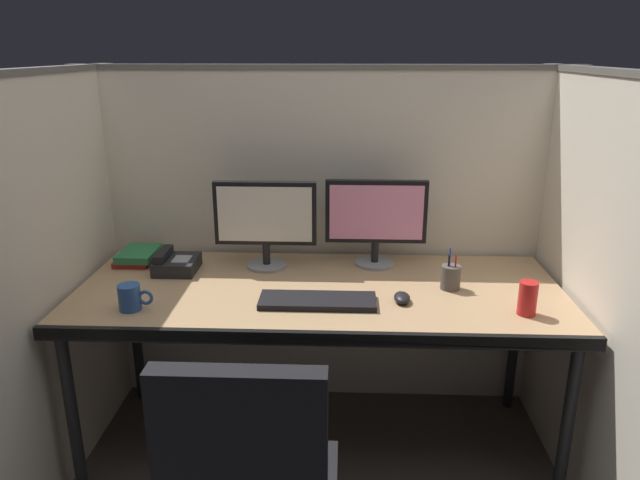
{
  "coord_description": "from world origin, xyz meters",
  "views": [
    {
      "loc": [
        0.09,
        -1.85,
        1.63
      ],
      "look_at": [
        0.0,
        0.35,
        0.92
      ],
      "focal_mm": 33.06,
      "sensor_mm": 36.0,
      "label": 1
    }
  ],
  "objects": [
    {
      "name": "cubicle_partition_rear",
      "position": [
        0.0,
        0.74,
        0.79
      ],
      "size": [
        2.21,
        0.06,
        1.57
      ],
      "color": "beige",
      "rests_on": "ground"
    },
    {
      "name": "cubicle_partition_left",
      "position": [
        -0.99,
        0.2,
        0.79
      ],
      "size": [
        0.06,
        1.41,
        1.57
      ],
      "color": "beige",
      "rests_on": "ground"
    },
    {
      "name": "cubicle_partition_right",
      "position": [
        0.99,
        0.2,
        0.79
      ],
      "size": [
        0.06,
        1.41,
        1.57
      ],
      "color": "beige",
      "rests_on": "ground"
    },
    {
      "name": "desk",
      "position": [
        0.0,
        0.29,
        0.69
      ],
      "size": [
        1.9,
        0.8,
        0.74
      ],
      "color": "tan",
      "rests_on": "ground"
    },
    {
      "name": "monitor_left",
      "position": [
        -0.24,
        0.52,
        0.96
      ],
      "size": [
        0.43,
        0.17,
        0.37
      ],
      "color": "gray",
      "rests_on": "desk"
    },
    {
      "name": "monitor_right",
      "position": [
        0.23,
        0.57,
        0.96
      ],
      "size": [
        0.43,
        0.17,
        0.37
      ],
      "color": "gray",
      "rests_on": "desk"
    },
    {
      "name": "keyboard_main",
      "position": [
        0.0,
        0.14,
        0.75
      ],
      "size": [
        0.43,
        0.15,
        0.02
      ],
      "primitive_type": "cube",
      "color": "black",
      "rests_on": "desk"
    },
    {
      "name": "computer_mouse",
      "position": [
        0.31,
        0.17,
        0.76
      ],
      "size": [
        0.06,
        0.1,
        0.04
      ],
      "color": "black",
      "rests_on": "desk"
    },
    {
      "name": "coffee_mug",
      "position": [
        -0.67,
        0.06,
        0.79
      ],
      "size": [
        0.13,
        0.08,
        0.09
      ],
      "color": "#264C8C",
      "rests_on": "desk"
    },
    {
      "name": "desk_phone",
      "position": [
        -0.61,
        0.45,
        0.77
      ],
      "size": [
        0.17,
        0.19,
        0.09
      ],
      "color": "black",
      "rests_on": "desk"
    },
    {
      "name": "soda_can",
      "position": [
        0.74,
        0.08,
        0.8
      ],
      "size": [
        0.07,
        0.07,
        0.12
      ],
      "primitive_type": "cylinder",
      "color": "red",
      "rests_on": "desk"
    },
    {
      "name": "book_stack",
      "position": [
        -0.81,
        0.56,
        0.77
      ],
      "size": [
        0.17,
        0.22,
        0.05
      ],
      "color": "#B22626",
      "rests_on": "desk"
    },
    {
      "name": "pen_cup",
      "position": [
        0.51,
        0.31,
        0.79
      ],
      "size": [
        0.08,
        0.08,
        0.17
      ],
      "color": "#4C4742",
      "rests_on": "desk"
    }
  ]
}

